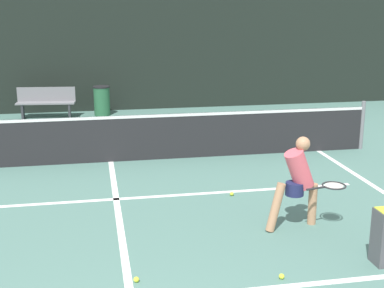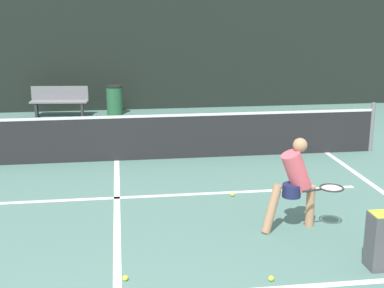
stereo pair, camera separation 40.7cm
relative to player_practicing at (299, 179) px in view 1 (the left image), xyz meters
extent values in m
cube|color=white|center=(-2.50, 1.61, -0.72)|extent=(8.25, 0.10, 0.01)
cube|color=white|center=(-2.50, 1.12, -0.72)|extent=(0.10, 5.40, 0.01)
cube|color=white|center=(2.01, 1.12, -0.72)|extent=(0.10, 6.40, 0.01)
cylinder|color=slate|center=(3.00, 3.82, -0.19)|extent=(0.09, 0.09, 1.07)
cube|color=#232326|center=(-2.50, 3.82, -0.25)|extent=(11.00, 0.02, 0.95)
cube|color=white|center=(-2.50, 3.82, 0.20)|extent=(11.00, 0.03, 0.06)
cube|color=black|center=(-2.50, 9.36, 1.06)|extent=(24.00, 0.06, 3.57)
cylinder|color=tan|center=(0.26, 0.06, -0.42)|extent=(0.12, 0.12, 0.61)
cylinder|color=tan|center=(-0.35, -0.07, -0.37)|extent=(0.31, 0.18, 0.71)
cylinder|color=#1E234C|center=(-0.05, 0.00, -0.14)|extent=(0.26, 0.26, 0.19)
cylinder|color=#E55966|center=(0.00, 0.01, 0.14)|extent=(0.48, 0.32, 0.64)
sphere|color=tan|center=(0.04, 0.02, 0.51)|extent=(0.20, 0.20, 0.20)
cylinder|color=#262628|center=(0.19, -0.17, -0.09)|extent=(0.30, 0.09, 0.03)
torus|color=#262628|center=(0.49, -0.11, -0.09)|extent=(0.41, 0.41, 0.02)
cylinder|color=beige|center=(0.49, -0.11, -0.09)|extent=(0.31, 0.31, 0.01)
sphere|color=#D1E033|center=(-2.41, -1.16, -0.69)|extent=(0.07, 0.07, 0.07)
sphere|color=#D1E033|center=(-0.73, -1.41, -0.69)|extent=(0.07, 0.07, 0.07)
sphere|color=#D1E033|center=(-0.59, 1.42, -0.69)|extent=(0.07, 0.07, 0.07)
cube|color=slate|center=(-4.10, 8.46, -0.28)|extent=(1.64, 0.53, 0.04)
cube|color=slate|center=(-4.08, 8.64, -0.07)|extent=(1.61, 0.21, 0.42)
cube|color=#333338|center=(-4.74, 8.53, -0.50)|extent=(0.06, 0.32, 0.44)
cube|color=#333338|center=(-3.46, 8.39, -0.50)|extent=(0.06, 0.32, 0.44)
cylinder|color=#28603D|center=(-2.55, 8.62, -0.32)|extent=(0.45, 0.45, 0.81)
cylinder|color=black|center=(-2.55, 8.62, 0.10)|extent=(0.48, 0.48, 0.04)
cylinder|color=brown|center=(-2.94, 19.12, 1.22)|extent=(0.28, 0.28, 3.89)
cube|color=beige|center=(-2.50, 27.75, 1.79)|extent=(36.00, 2.40, 5.03)
camera|label=1|loc=(-2.81, -6.76, 2.39)|focal=50.00mm
camera|label=2|loc=(-2.41, -6.82, 2.39)|focal=50.00mm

